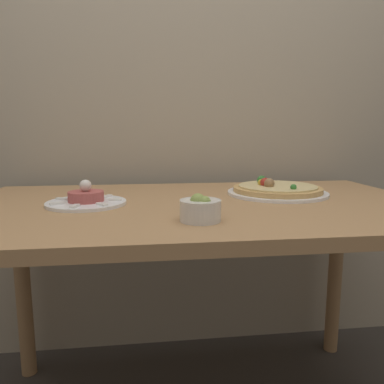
% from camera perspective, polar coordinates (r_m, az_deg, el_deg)
% --- Properties ---
extents(back_wall, '(8.00, 0.05, 2.60)m').
position_cam_1_polar(back_wall, '(1.72, -1.53, 19.21)').
color(back_wall, tan).
rests_on(back_wall, ground_plane).
extents(dining_table, '(1.46, 0.85, 0.78)m').
position_cam_1_polar(dining_table, '(1.20, 1.28, -6.06)').
color(dining_table, '#AD7F51').
rests_on(dining_table, ground_plane).
extents(pizza_plate, '(0.35, 0.35, 0.06)m').
position_cam_1_polar(pizza_plate, '(1.34, 12.81, 0.31)').
color(pizza_plate, white).
rests_on(pizza_plate, dining_table).
extents(tartare_plate, '(0.24, 0.24, 0.08)m').
position_cam_1_polar(tartare_plate, '(1.18, -15.82, -1.15)').
color(tartare_plate, white).
rests_on(tartare_plate, dining_table).
extents(small_bowl, '(0.10, 0.10, 0.07)m').
position_cam_1_polar(small_bowl, '(0.92, 1.26, -2.54)').
color(small_bowl, silver).
rests_on(small_bowl, dining_table).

